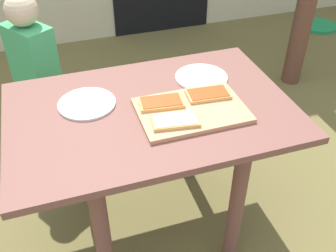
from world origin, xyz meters
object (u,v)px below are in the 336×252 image
at_px(pizza_slice_near_left, 175,120).
at_px(plate_white_left, 87,104).
at_px(pizza_slice_far_right, 208,94).
at_px(child_left, 37,77).
at_px(pizza_slice_far_left, 161,102).
at_px(plate_white_right, 201,77).
at_px(dining_table, 152,132).
at_px(cutting_board, 191,110).
at_px(garden_hose_coil, 318,26).

distance_m(pizza_slice_near_left, plate_white_left, 0.37).
xyz_separation_m(pizza_slice_far_right, child_left, (-0.66, 0.67, -0.17)).
relative_size(pizza_slice_far_left, pizza_slice_near_left, 0.99).
xyz_separation_m(pizza_slice_far_right, plate_white_right, (0.04, 0.16, -0.02)).
relative_size(pizza_slice_far_right, pizza_slice_far_left, 0.99).
xyz_separation_m(plate_white_right, plate_white_left, (-0.50, -0.05, 0.00)).
bearing_deg(pizza_slice_far_right, child_left, 134.53).
xyz_separation_m(dining_table, cutting_board, (0.14, -0.07, 0.13)).
height_order(cutting_board, plate_white_right, cutting_board).
xyz_separation_m(plate_white_left, child_left, (-0.19, 0.55, -0.15)).
height_order(cutting_board, plate_white_left, cutting_board).
distance_m(pizza_slice_far_right, garden_hose_coil, 2.72).
distance_m(cutting_board, plate_white_left, 0.41).
bearing_deg(cutting_board, pizza_slice_near_left, -144.27).
xyz_separation_m(cutting_board, plate_white_left, (-0.37, 0.18, -0.00)).
relative_size(cutting_board, plate_white_right, 1.81).
distance_m(pizza_slice_near_left, child_left, 0.94).
bearing_deg(dining_table, child_left, 122.67).
relative_size(dining_table, pizza_slice_far_right, 6.20).
distance_m(pizza_slice_far_left, child_left, 0.83).
xyz_separation_m(dining_table, pizza_slice_near_left, (0.05, -0.14, 0.15)).
bearing_deg(garden_hose_coil, pizza_slice_far_right, -137.61).
bearing_deg(pizza_slice_far_right, plate_white_left, 166.36).
bearing_deg(dining_table, pizza_slice_far_right, -2.73).
relative_size(pizza_slice_far_left, garden_hose_coil, 0.52).
height_order(pizza_slice_near_left, plate_white_right, pizza_slice_near_left).
relative_size(cutting_board, pizza_slice_far_right, 2.29).
distance_m(dining_table, child_left, 0.78).
height_order(pizza_slice_far_left, child_left, child_left).
xyz_separation_m(cutting_board, plate_white_right, (0.13, 0.22, -0.00)).
relative_size(pizza_slice_near_left, child_left, 0.19).
xyz_separation_m(pizza_slice_far_left, plate_white_right, (0.23, 0.16, -0.02)).
distance_m(dining_table, pizza_slice_far_left, 0.15).
relative_size(child_left, garden_hose_coil, 2.81).
bearing_deg(pizza_slice_near_left, cutting_board, 35.73).
bearing_deg(cutting_board, plate_white_left, 154.87).
height_order(cutting_board, pizza_slice_far_right, pizza_slice_far_right).
xyz_separation_m(pizza_slice_far_left, garden_hose_coil, (2.14, 1.77, -0.71)).
height_order(dining_table, pizza_slice_far_right, pizza_slice_far_right).
distance_m(dining_table, pizza_slice_far_right, 0.28).
height_order(pizza_slice_far_right, plate_white_left, pizza_slice_far_right).
distance_m(pizza_slice_far_right, pizza_slice_far_left, 0.20).
relative_size(plate_white_right, garden_hose_coil, 0.65).
xyz_separation_m(pizza_slice_near_left, garden_hose_coil, (2.12, 1.90, -0.71)).
bearing_deg(plate_white_left, garden_hose_coil, 34.55).
xyz_separation_m(plate_white_left, garden_hose_coil, (2.41, 1.66, -0.69)).
xyz_separation_m(cutting_board, child_left, (-0.56, 0.73, -0.16)).
bearing_deg(cutting_board, plate_white_right, 59.60).
distance_m(pizza_slice_far_right, pizza_slice_near_left, 0.22).
xyz_separation_m(pizza_slice_far_right, plate_white_left, (-0.47, 0.11, -0.02)).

